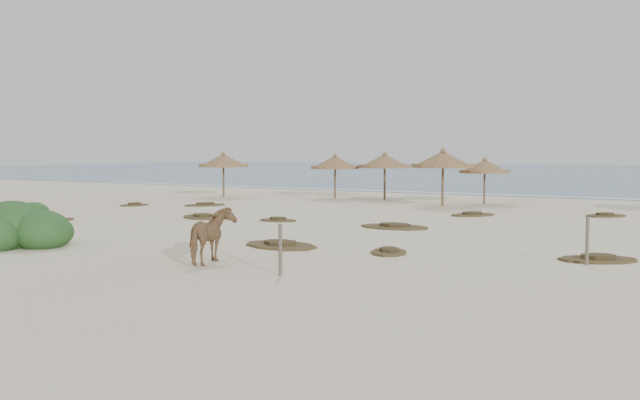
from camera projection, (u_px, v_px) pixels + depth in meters
The scene contains 24 objects.
ground at pixel (256, 239), 22.74m from camera, with size 160.00×160.00×0.00m, color beige.
ocean at pixel (621, 173), 86.78m from camera, with size 200.00×100.00×0.01m, color #2C5984.
foam_line at pixel (500, 195), 44.94m from camera, with size 70.00×0.60×0.01m, color white.
palapa_0 at pixel (223, 161), 43.12m from camera, with size 3.90×3.90×2.79m.
palapa_1 at pixel (335, 163), 41.70m from camera, with size 3.53×3.53×2.67m.
palapa_2 at pixel (385, 162), 40.68m from camera, with size 3.34×3.34×2.80m.
palapa_3 at pixel (443, 160), 36.11m from camera, with size 4.07×4.07×2.99m.
palapa_4 at pixel (485, 167), 37.59m from camera, with size 3.29×3.29×2.49m.
horse at pixel (212, 236), 17.74m from camera, with size 0.75×1.65×1.39m, color brown.
fence_post_near at pixel (280, 250), 16.07m from camera, with size 0.09×0.09×1.17m, color brown.
fence_post_far at pixel (587, 241), 17.49m from camera, with size 0.09×0.09×1.20m, color brown.
bush at pixel (14, 229), 21.04m from camera, with size 3.47×3.06×1.56m.
scrub_0 at pixel (46, 219), 28.60m from camera, with size 2.38×2.62×0.16m.
scrub_1 at pixel (203, 216), 29.91m from camera, with size 2.89×2.64×0.16m.
scrub_2 at pixel (278, 220), 28.47m from camera, with size 1.68×1.19×0.16m.
scrub_3 at pixel (394, 226), 26.01m from camera, with size 2.66×1.75×0.16m.
scrub_4 at pixel (598, 259), 18.25m from camera, with size 2.43×2.22×0.16m.
scrub_6 at pixel (205, 205), 36.43m from camera, with size 2.26×2.61×0.16m.
scrub_7 at pixel (472, 214), 30.88m from camera, with size 2.31×2.56×0.16m.
scrub_8 at pixel (134, 205), 36.39m from camera, with size 1.27×1.75×0.16m.
scrub_9 at pixel (281, 245), 20.97m from camera, with size 2.90×2.26×0.16m.
scrub_10 at pixel (605, 215), 30.45m from camera, with size 2.17×2.30×0.16m.
scrub_11 at pixel (31, 234), 23.76m from camera, with size 1.81×1.24×0.16m.
scrub_12 at pixel (389, 252), 19.55m from camera, with size 1.47×1.77×0.16m.
Camera 1 is at (13.44, -18.28, 2.83)m, focal length 40.00 mm.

